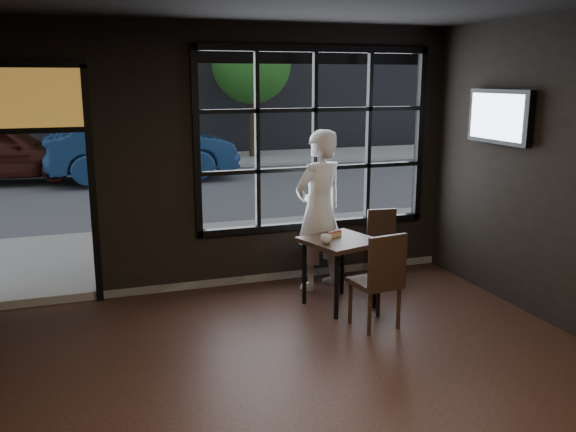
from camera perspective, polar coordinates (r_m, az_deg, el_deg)
name	(u,v)px	position (r m, az deg, el deg)	size (l,w,h in m)	color
window_frame	(315,139)	(7.72, 2.50, 7.18)	(3.06, 0.12, 2.28)	black
stained_transom	(27,98)	(7.17, -23.27, 10.15)	(1.20, 0.06, 0.70)	orange
street_asphalt	(117,138)	(27.81, -15.67, 7.02)	(60.00, 41.00, 0.04)	#545456
cafe_table	(340,272)	(6.97, 4.85, -5.28)	(0.73, 0.73, 0.79)	black
chair_near	(375,279)	(6.42, 8.15, -5.86)	(0.45, 0.45, 1.03)	black
chair_window	(386,246)	(7.90, 9.14, -2.82)	(0.39, 0.39, 0.90)	black
man	(319,210)	(7.41, 2.92, 0.53)	(0.72, 0.47, 1.96)	silver
hotdog	(334,234)	(6.94, 4.33, -1.72)	(0.20, 0.08, 0.06)	tan
cup	(326,239)	(6.66, 3.61, -2.17)	(0.12, 0.12, 0.10)	silver
tv	(499,117)	(7.39, 19.18, 8.78)	(0.12, 1.05, 0.61)	black
navy_car	(142,147)	(15.72, -13.49, 6.27)	(1.61, 4.63, 1.52)	navy
maroon_car	(2,152)	(16.53, -25.22, 5.47)	(1.64, 4.07, 1.39)	black
tree_left	(77,68)	(18.97, -19.16, 12.91)	(2.34, 2.34, 4.00)	#332114
tree_right	(251,64)	(19.55, -3.45, 14.01)	(2.48, 2.48, 4.23)	#332114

